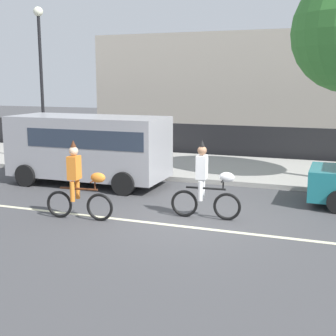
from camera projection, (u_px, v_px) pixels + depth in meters
ground_plane at (187, 220)px, 11.19m from camera, size 80.00×80.00×0.00m
road_centre_line at (180, 226)px, 10.73m from camera, size 36.00×0.14×0.01m
sidewalk_curb at (242, 169)px, 17.16m from camera, size 60.00×5.00×0.15m
fence_line at (257, 143)px, 19.72m from camera, size 40.00×0.08×1.40m
parade_cyclist_orange at (79, 185)px, 11.12m from camera, size 1.72×0.50×1.92m
parade_cyclist_zebra at (206, 185)px, 11.18m from camera, size 1.72×0.50×1.92m
parked_van_grey at (91, 145)px, 14.86m from camera, size 5.00×2.22×2.18m
street_lamp_post at (41, 62)px, 17.86m from camera, size 0.36×0.36×5.86m
pedestrian_onlooker at (65, 136)px, 19.61m from camera, size 0.32×0.20×1.62m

